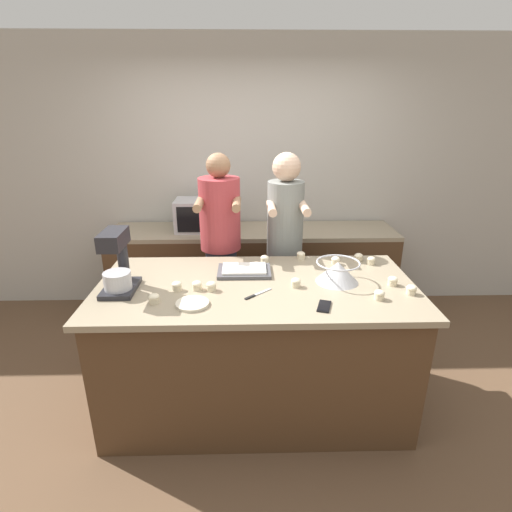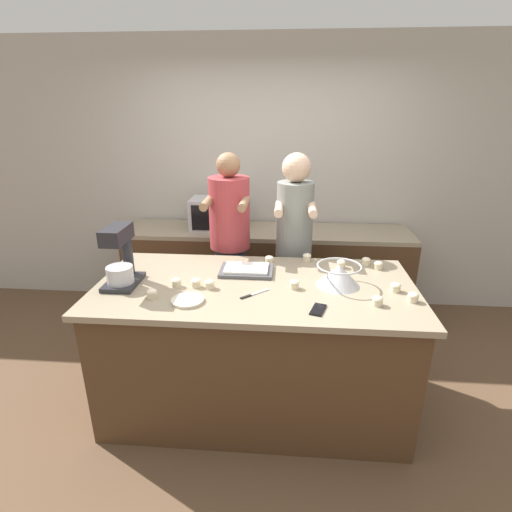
{
  "view_description": "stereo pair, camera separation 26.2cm",
  "coord_description": "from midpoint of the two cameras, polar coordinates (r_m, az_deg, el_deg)",
  "views": [
    {
      "loc": [
        -0.06,
        -2.4,
        2.06
      ],
      "look_at": [
        0.0,
        0.05,
        1.13
      ],
      "focal_mm": 28.0,
      "sensor_mm": 36.0,
      "label": 1
    },
    {
      "loc": [
        0.2,
        -2.39,
        2.06
      ],
      "look_at": [
        0.0,
        0.05,
        1.13
      ],
      "focal_mm": 28.0,
      "sensor_mm": 36.0,
      "label": 2
    }
  ],
  "objects": [
    {
      "name": "ground_plane",
      "position": [
        3.16,
        -2.5,
        -19.98
      ],
      "size": [
        16.0,
        16.0,
        0.0
      ],
      "primitive_type": "plane",
      "color": "brown"
    },
    {
      "name": "back_wall",
      "position": [
        4.18,
        -2.41,
        10.94
      ],
      "size": [
        10.0,
        0.06,
        2.7
      ],
      "color": "#B2ADA3",
      "rests_on": "ground_plane"
    },
    {
      "name": "island_counter",
      "position": [
        2.87,
        -2.65,
        -12.73
      ],
      "size": [
        2.1,
        1.03,
        0.95
      ],
      "color": "#4C331E",
      "rests_on": "ground_plane"
    },
    {
      "name": "back_counter",
      "position": [
        4.09,
        -2.3,
        -2.35
      ],
      "size": [
        2.8,
        0.6,
        0.91
      ],
      "color": "#4C331E",
      "rests_on": "ground_plane"
    },
    {
      "name": "person_left",
      "position": [
        3.37,
        -7.24,
        0.55
      ],
      "size": [
        0.35,
        0.51,
        1.72
      ],
      "color": "#33384C",
      "rests_on": "ground_plane"
    },
    {
      "name": "person_right",
      "position": [
        3.35,
        1.87,
        1.01
      ],
      "size": [
        0.32,
        0.49,
        1.72
      ],
      "color": "brown",
      "rests_on": "ground_plane"
    },
    {
      "name": "stand_mixer",
      "position": [
        2.67,
        -21.87,
        -1.26
      ],
      "size": [
        0.2,
        0.3,
        0.4
      ],
      "color": "#232328",
      "rests_on": "island_counter"
    },
    {
      "name": "mixing_bowl",
      "position": [
        2.68,
        8.86,
        -2.2
      ],
      "size": [
        0.29,
        0.29,
        0.14
      ],
      "color": "#BCBCC1",
      "rests_on": "island_counter"
    },
    {
      "name": "baking_tray",
      "position": [
        2.81,
        -4.36,
        -2.12
      ],
      "size": [
        0.37,
        0.25,
        0.04
      ],
      "color": "#4C4C51",
      "rests_on": "island_counter"
    },
    {
      "name": "microwave_oven",
      "position": [
        3.93,
        -9.55,
        5.77
      ],
      "size": [
        0.52,
        0.34,
        0.3
      ],
      "color": "#B7B7BC",
      "rests_on": "back_counter"
    },
    {
      "name": "cell_phone",
      "position": [
        2.36,
        6.59,
        -7.22
      ],
      "size": [
        0.11,
        0.16,
        0.01
      ],
      "color": "black",
      "rests_on": "island_counter"
    },
    {
      "name": "small_plate",
      "position": [
        2.42,
        -12.19,
        -6.75
      ],
      "size": [
        0.2,
        0.2,
        0.02
      ],
      "color": "beige",
      "rests_on": "island_counter"
    },
    {
      "name": "knife",
      "position": [
        2.49,
        -2.94,
        -5.59
      ],
      "size": [
        0.17,
        0.16,
        0.01
      ],
      "color": "#BCBCC1",
      "rests_on": "island_counter"
    },
    {
      "name": "cupcake_0",
      "position": [
        2.98,
        -1.25,
        -0.49
      ],
      "size": [
        0.06,
        0.06,
        0.06
      ],
      "color": "beige",
      "rests_on": "island_counter"
    },
    {
      "name": "cupcake_1",
      "position": [
        3.06,
        4.01,
        0.06
      ],
      "size": [
        0.06,
        0.06,
        0.06
      ],
      "color": "beige",
      "rests_on": "island_counter"
    },
    {
      "name": "cupcake_2",
      "position": [
        2.98,
        8.86,
        -0.69
      ],
      "size": [
        0.06,
        0.06,
        0.06
      ],
      "color": "beige",
      "rests_on": "island_counter"
    },
    {
      "name": "cupcake_3",
      "position": [
        2.57,
        -9.31,
        -4.33
      ],
      "size": [
        0.06,
        0.06,
        0.06
      ],
      "color": "beige",
      "rests_on": "island_counter"
    },
    {
      "name": "cupcake_4",
      "position": [
        2.5,
        14.39,
        -5.45
      ],
      "size": [
        0.06,
        0.06,
        0.06
      ],
      "color": "beige",
      "rests_on": "island_counter"
    },
    {
      "name": "cupcake_5",
      "position": [
        2.72,
        16.39,
        -3.48
      ],
      "size": [
        0.06,
        0.06,
        0.06
      ],
      "color": "beige",
      "rests_on": "island_counter"
    },
    {
      "name": "cupcake_6",
      "position": [
        2.63,
        18.7,
        -4.64
      ],
      "size": [
        0.06,
        0.06,
        0.06
      ],
      "color": "beige",
      "rests_on": "island_counter"
    },
    {
      "name": "cupcake_7",
      "position": [
        2.62,
        -14.1,
        -4.24
      ],
      "size": [
        0.06,
        0.06,
        0.06
      ],
      "color": "beige",
      "rests_on": "island_counter"
    },
    {
      "name": "cupcake_8",
      "position": [
        3.08,
        12.12,
        -0.21
      ],
      "size": [
        0.06,
        0.06,
        0.06
      ],
      "color": "beige",
      "rests_on": "island_counter"
    },
    {
      "name": "cupcake_9",
      "position": [
        2.6,
        -11.3,
        -4.21
      ],
      "size": [
        0.06,
        0.06,
        0.06
      ],
      "color": "beige",
      "rests_on": "island_counter"
    },
    {
      "name": "cupcake_10",
      "position": [
        3.04,
        13.78,
        -0.65
      ],
      "size": [
        0.06,
        0.06,
        0.06
      ],
      "color": "beige",
      "rests_on": "island_counter"
    },
    {
      "name": "cupcake_11",
      "position": [
        2.59,
        2.85,
        -3.85
      ],
      "size": [
        0.06,
        0.06,
        0.06
      ],
      "color": "beige",
      "rests_on": "island_counter"
    },
    {
      "name": "cupcake_12",
      "position": [
        2.49,
        -17.3,
        -5.88
      ],
      "size": [
        0.06,
        0.06,
        0.06
      ],
      "color": "beige",
      "rests_on": "island_counter"
    },
    {
      "name": "cupcake_13",
      "position": [
        2.92,
        -22.45,
        -2.59
      ],
      "size": [
        0.06,
        0.06,
        0.06
      ],
      "color": "beige",
      "rests_on": "island_counter"
    }
  ]
}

